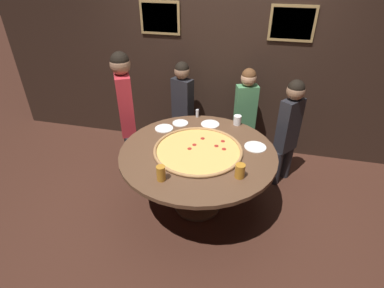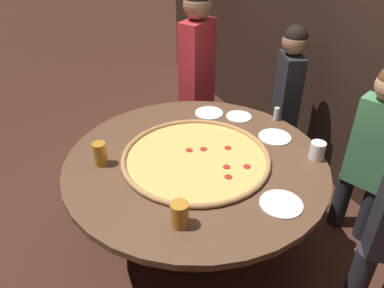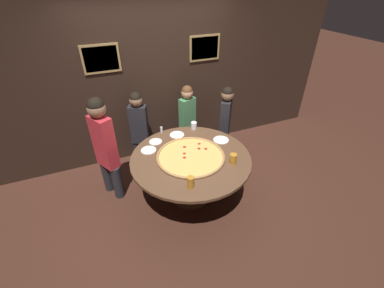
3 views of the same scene
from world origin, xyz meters
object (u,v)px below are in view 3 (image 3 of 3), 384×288
(drink_cup_by_shaker, at_px, (233,159))
(white_plate_far_back, at_px, (149,150))
(white_plate_left_side, at_px, (177,135))
(dining_table, at_px, (191,165))
(diner_centre_back, at_px, (187,117))
(white_plate_near_front, at_px, (156,142))
(drink_cup_far_left, at_px, (191,182))
(giant_pizza, at_px, (191,156))
(drink_cup_centre_back, at_px, (194,126))
(diner_side_left, at_px, (105,144))
(diner_far_right, at_px, (225,120))
(condiment_shaker, at_px, (162,130))
(diner_side_right, at_px, (139,126))
(white_plate_right_side, at_px, (221,140))

(drink_cup_by_shaker, distance_m, white_plate_far_back, 1.15)
(drink_cup_by_shaker, height_order, white_plate_left_side, drink_cup_by_shaker)
(dining_table, xyz_separation_m, diner_centre_back, (0.38, 1.08, 0.11))
(white_plate_far_back, bearing_deg, white_plate_near_front, 48.43)
(drink_cup_far_left, xyz_separation_m, white_plate_left_side, (0.23, 1.10, -0.07))
(giant_pizza, relative_size, drink_cup_by_shaker, 6.84)
(drink_cup_centre_back, bearing_deg, diner_side_left, -175.07)
(drink_cup_by_shaker, distance_m, white_plate_near_front, 1.15)
(diner_centre_back, bearing_deg, drink_cup_far_left, 49.97)
(drink_cup_centre_back, relative_size, diner_centre_back, 0.09)
(drink_cup_by_shaker, relative_size, white_plate_far_back, 0.64)
(white_plate_far_back, relative_size, diner_far_right, 0.16)
(giant_pizza, bearing_deg, drink_cup_far_left, -112.29)
(drink_cup_by_shaker, relative_size, condiment_shaker, 1.36)
(diner_side_right, xyz_separation_m, diner_far_right, (1.35, -0.35, 0.00))
(diner_side_right, xyz_separation_m, diner_side_left, (-0.57, -0.52, 0.13))
(drink_cup_by_shaker, distance_m, drink_cup_centre_back, 0.99)
(white_plate_left_side, bearing_deg, diner_far_right, 8.04)
(drink_cup_by_shaker, relative_size, diner_side_right, 0.10)
(diner_far_right, bearing_deg, white_plate_far_back, -37.88)
(drink_cup_by_shaker, height_order, condiment_shaker, drink_cup_by_shaker)
(white_plate_far_back, relative_size, diner_side_right, 0.16)
(drink_cup_centre_back, xyz_separation_m, diner_side_right, (-0.77, 0.40, -0.05))
(diner_side_right, height_order, diner_far_right, diner_far_right)
(white_plate_left_side, xyz_separation_m, diner_side_right, (-0.46, 0.48, -0.00))
(diner_side_left, xyz_separation_m, diner_centre_back, (1.40, 0.54, -0.14))
(condiment_shaker, xyz_separation_m, diner_far_right, (1.08, -0.03, -0.04))
(white_plate_left_side, height_order, condiment_shaker, condiment_shaker)
(diner_side_right, bearing_deg, dining_table, 135.52)
(condiment_shaker, relative_size, diner_centre_back, 0.08)
(diner_side_left, bearing_deg, drink_cup_centre_back, -113.18)
(drink_cup_far_left, bearing_deg, diner_centre_back, 69.51)
(drink_cup_centre_back, relative_size, diner_side_right, 0.08)
(drink_cup_by_shaker, distance_m, diner_side_right, 1.65)
(dining_table, xyz_separation_m, white_plate_right_side, (0.56, 0.20, 0.13))
(dining_table, distance_m, giant_pizza, 0.14)
(drink_cup_centre_back, distance_m, condiment_shaker, 0.50)
(diner_side_left, bearing_deg, diner_centre_back, -96.94)
(diner_side_left, bearing_deg, giant_pizza, -146.19)
(drink_cup_centre_back, xyz_separation_m, white_plate_right_side, (0.24, -0.45, -0.05))
(drink_cup_far_left, distance_m, condiment_shaker, 1.26)
(white_plate_left_side, bearing_deg, drink_cup_far_left, -101.87)
(white_plate_far_back, bearing_deg, drink_cup_by_shaker, -36.37)
(condiment_shaker, bearing_deg, dining_table, -76.82)
(diner_far_right, bearing_deg, condiment_shaker, -53.51)
(white_plate_right_side, bearing_deg, diner_far_right, 55.34)
(giant_pizza, xyz_separation_m, drink_cup_far_left, (-0.21, -0.52, 0.06))
(drink_cup_centre_back, height_order, white_plate_near_front, drink_cup_centre_back)
(giant_pizza, relative_size, white_plate_far_back, 4.35)
(drink_cup_by_shaker, bearing_deg, white_plate_near_front, 132.61)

